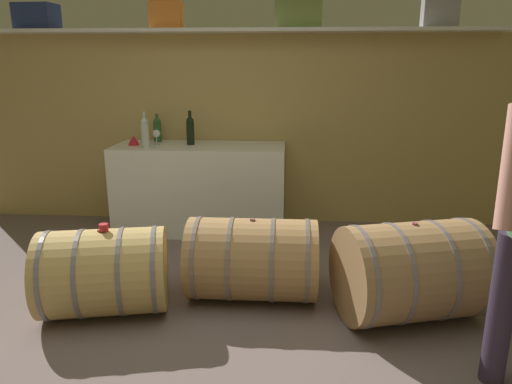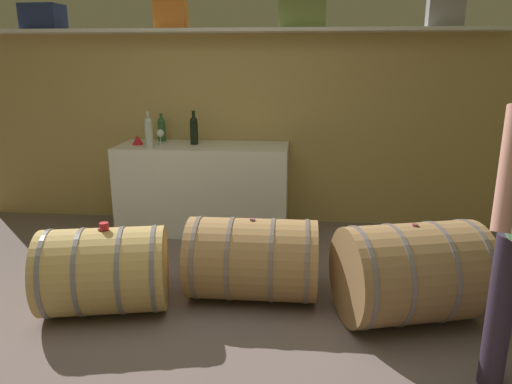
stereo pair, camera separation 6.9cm
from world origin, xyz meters
The scene contains 17 objects.
ground_plane centered at (0.00, 0.63, -0.01)m, with size 6.74×8.25×0.02m, color #6E5E5B.
back_wall_panel centered at (0.00, 2.53, 0.95)m, with size 5.54×0.10×1.90m, color tan.
high_shelf_board centered at (0.00, 2.38, 1.92)m, with size 5.09×0.40×0.03m, color silver.
toolcase_navy centered at (-1.89, 2.38, 2.05)m, with size 0.37×0.27×0.24m, color navy.
toolcase_orange centered at (-0.62, 2.38, 2.06)m, with size 0.29×0.26×0.25m, color orange.
toolcase_olive centered at (0.63, 2.38, 2.09)m, with size 0.43×0.24×0.31m, color olive.
toolcase_grey centered at (1.92, 2.38, 2.10)m, with size 0.31×0.18×0.33m, color gray.
work_cabinet centered at (-0.30, 2.15, 0.43)m, with size 1.65×0.64×0.85m, color white.
wine_bottle_green centered at (-0.76, 2.35, 0.98)m, with size 0.08×0.08×0.28m.
wine_bottle_clear centered at (-0.77, 1.95, 1.00)m, with size 0.08×0.08×0.34m.
wine_bottle_dark centered at (-0.39, 2.19, 1.00)m, with size 0.08×0.08×0.33m.
wine_glass centered at (-0.72, 2.16, 0.96)m, with size 0.07×0.07×0.15m.
red_funnel centered at (-0.94, 2.13, 0.90)m, with size 0.11×0.11×0.09m, color red.
wine_barrel_near centered at (-0.64, 0.46, 0.29)m, with size 0.91×0.73×0.59m.
wine_barrel_far centered at (1.36, 0.54, 0.32)m, with size 1.02×0.85×0.66m.
wine_barrel_flank centered at (0.32, 0.74, 0.29)m, with size 0.90×0.59×0.59m.
tasting_cup centered at (-0.62, 0.46, 0.61)m, with size 0.06×0.06×0.04m, color red.
Camera 1 is at (0.56, -2.36, 1.63)m, focal length 33.46 mm.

